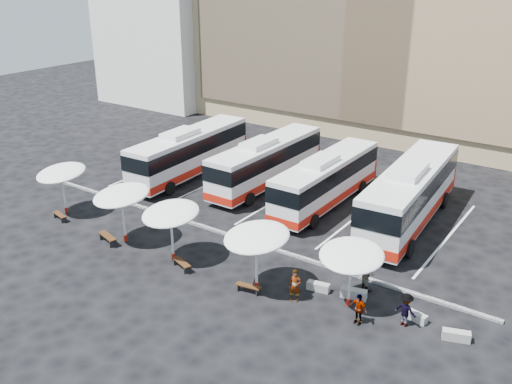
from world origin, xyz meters
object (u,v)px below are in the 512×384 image
Objects in this scene: sunshade_0 at (61,173)px; conc_bench_2 at (415,316)px; wood_bench_2 at (182,263)px; sunshade_3 at (257,237)px; passenger_3 at (406,310)px; passenger_0 at (295,286)px; wood_bench_1 at (108,237)px; sunshade_2 at (171,214)px; bus_3 at (410,193)px; wood_bench_0 at (60,215)px; conc_bench_1 at (354,294)px; sunshade_4 at (352,256)px; passenger_1 at (367,274)px; wood_bench_3 at (248,287)px; sunshade_1 at (121,195)px; conc_bench_3 at (456,336)px; bus_1 at (266,161)px; conc_bench_0 at (318,287)px; bus_0 at (190,151)px; passenger_2 at (358,309)px; bus_2 at (326,179)px.

conc_bench_2 is at bearing 3.26° from sunshade_0.
wood_bench_2 is (11.59, -1.29, -2.53)m from sunshade_0.
sunshade_3 is 7.98m from passenger_3.
sunshade_0 is at bearing 161.14° from passenger_0.
wood_bench_2 is at bearing 1.98° from wood_bench_1.
passenger_3 is (13.31, 1.44, -2.04)m from sunshade_2.
wood_bench_0 is at bearing -150.91° from bus_3.
conc_bench_1 is (1.00, -10.09, -1.93)m from bus_3.
wood_bench_0 is 1.09× the size of conc_bench_1.
passenger_0 is at bearing -140.58° from conc_bench_1.
sunshade_4 is 2.72m from passenger_1.
sunshade_3 is 2.75m from wood_bench_3.
sunshade_4 is (14.38, 1.37, -0.21)m from sunshade_1.
sunshade_4 is 2.09× the size of wood_bench_1.
wood_bench_0 is at bearing 43.34° from passenger_1.
conc_bench_3 reaches higher than wood_bench_0.
bus_1 is 3.30× the size of sunshade_4.
wood_bench_0 is at bearing 179.41° from wood_bench_3.
wood_bench_0 is at bearing 178.53° from wood_bench_2.
conc_bench_3 is (26.10, 0.94, -2.65)m from sunshade_0.
conc_bench_0 reaches higher than wood_bench_3.
wood_bench_0 is 10.95m from wood_bench_2.
conc_bench_0 is (7.35, 2.36, -0.13)m from wood_bench_2.
bus_0 is at bearing 157.54° from conc_bench_2.
wood_bench_1 is 1.10× the size of passenger_2.
conc_bench_3 is (6.34, -10.62, -1.94)m from bus_3.
conc_bench_2 is (17.59, 2.02, -2.80)m from sunshade_1.
sunshade_2 is 15.96m from conc_bench_3.
sunshade_2 reaches higher than passenger_2.
passenger_0 is (18.43, -0.46, -2.00)m from sunshade_0.
bus_3 reaches higher than sunshade_4.
passenger_1 is 3.21m from passenger_2.
sunshade_0 is 2.24× the size of wood_bench_1.
bus_0 reaches higher than conc_bench_0.
conc_bench_2 is (7.84, 2.00, -2.80)m from sunshade_3.
sunshade_0 is 2.19× the size of passenger_1.
passenger_0 is at bearing 1.97° from sunshade_2.
sunshade_2 is at bearing -171.22° from conc_bench_2.
passenger_1 is (1.99, 1.57, 0.67)m from conc_bench_0.
passenger_3 is at bearing 4.50° from sunshade_1.
sunshade_1 reaches higher than conc_bench_2.
sunshade_0 reaches higher than passenger_3.
bus_2 reaches higher than passenger_3.
bus_3 is 3.50× the size of sunshade_0.
passenger_2 is at bearing 39.70° from passenger_3.
conc_bench_0 is (2.73, 1.70, -2.79)m from sunshade_3.
passenger_1 reaches higher than passenger_3.
passenger_1 reaches higher than wood_bench_2.
wood_bench_2 is 10.15m from passenger_1.
passenger_2 is (13.51, -12.47, -1.15)m from bus_1.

